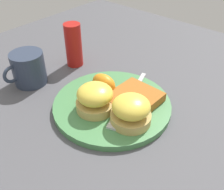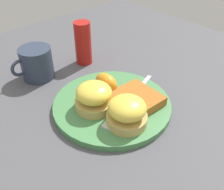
% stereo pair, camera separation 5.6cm
% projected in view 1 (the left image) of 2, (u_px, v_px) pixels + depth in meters
% --- Properties ---
extents(ground_plane, '(1.10, 1.10, 0.00)m').
position_uv_depth(ground_plane, '(112.00, 107.00, 0.58)').
color(ground_plane, '#4C4C51').
extents(plate, '(0.26, 0.26, 0.01)m').
position_uv_depth(plate, '(112.00, 105.00, 0.57)').
color(plate, '#47844C').
rests_on(plate, ground_plane).
extents(sandwich_benedict_left, '(0.08, 0.08, 0.06)m').
position_uv_depth(sandwich_benedict_left, '(95.00, 98.00, 0.53)').
color(sandwich_benedict_left, tan).
rests_on(sandwich_benedict_left, plate).
extents(sandwich_benedict_right, '(0.08, 0.08, 0.06)m').
position_uv_depth(sandwich_benedict_right, '(131.00, 111.00, 0.50)').
color(sandwich_benedict_right, tan).
rests_on(sandwich_benedict_right, plate).
extents(hashbrown_patty, '(0.11, 0.10, 0.02)m').
position_uv_depth(hashbrown_patty, '(134.00, 99.00, 0.56)').
color(hashbrown_patty, '#A96022').
rests_on(hashbrown_patty, plate).
extents(orange_wedge, '(0.04, 0.06, 0.04)m').
position_uv_depth(orange_wedge, '(104.00, 83.00, 0.59)').
color(orange_wedge, orange).
rests_on(orange_wedge, plate).
extents(fork, '(0.21, 0.08, 0.00)m').
position_uv_depth(fork, '(128.00, 102.00, 0.57)').
color(fork, silver).
rests_on(fork, plate).
extents(cup, '(0.11, 0.08, 0.08)m').
position_uv_depth(cup, '(28.00, 68.00, 0.63)').
color(cup, '#2D384C').
rests_on(cup, ground_plane).
extents(condiment_bottle, '(0.04, 0.04, 0.12)m').
position_uv_depth(condiment_bottle, '(74.00, 45.00, 0.69)').
color(condiment_bottle, '#B21914').
rests_on(condiment_bottle, ground_plane).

